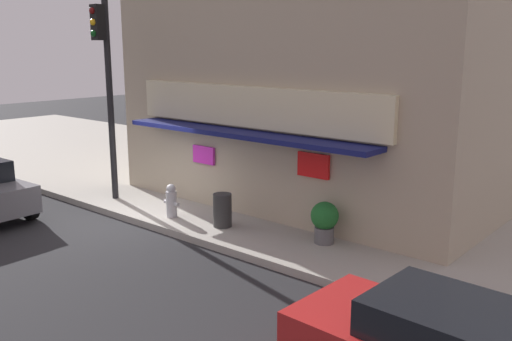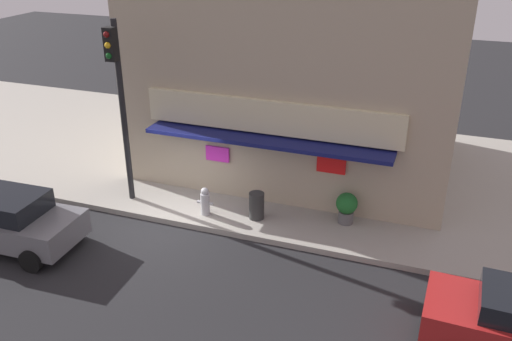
{
  "view_description": "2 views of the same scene",
  "coord_description": "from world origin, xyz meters",
  "px_view_note": "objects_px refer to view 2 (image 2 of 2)",
  "views": [
    {
      "loc": [
        11.69,
        -8.48,
        4.56
      ],
      "look_at": [
        2.31,
        2.47,
        1.33
      ],
      "focal_mm": 39.14,
      "sensor_mm": 36.0,
      "label": 1
    },
    {
      "loc": [
        7.34,
        -12.46,
        8.38
      ],
      "look_at": [
        2.09,
        1.98,
        1.28
      ],
      "focal_mm": 38.16,
      "sensor_mm": 36.0,
      "label": 2
    }
  ],
  "objects_px": {
    "fire_hydrant": "(205,201)",
    "potted_plant_by_doorway": "(347,206)",
    "potted_plant_by_window": "(163,168)",
    "parked_car_grey": "(5,219)",
    "traffic_light": "(119,91)",
    "trash_can": "(257,206)"
  },
  "relations": [
    {
      "from": "fire_hydrant",
      "to": "potted_plant_by_doorway",
      "type": "relative_size",
      "value": 0.92
    },
    {
      "from": "potted_plant_by_doorway",
      "to": "potted_plant_by_window",
      "type": "xyz_separation_m",
      "value": [
        -6.54,
        0.8,
        -0.12
      ]
    },
    {
      "from": "parked_car_grey",
      "to": "fire_hydrant",
      "type": "bearing_deg",
      "value": 34.61
    },
    {
      "from": "potted_plant_by_doorway",
      "to": "parked_car_grey",
      "type": "relative_size",
      "value": 0.22
    },
    {
      "from": "potted_plant_by_window",
      "to": "parked_car_grey",
      "type": "height_order",
      "value": "parked_car_grey"
    },
    {
      "from": "fire_hydrant",
      "to": "parked_car_grey",
      "type": "height_order",
      "value": "parked_car_grey"
    },
    {
      "from": "traffic_light",
      "to": "potted_plant_by_doorway",
      "type": "relative_size",
      "value": 5.89
    },
    {
      "from": "traffic_light",
      "to": "potted_plant_by_window",
      "type": "xyz_separation_m",
      "value": [
        0.29,
        1.68,
        -3.19
      ]
    },
    {
      "from": "fire_hydrant",
      "to": "trash_can",
      "type": "relative_size",
      "value": 1.06
    },
    {
      "from": "fire_hydrant",
      "to": "potted_plant_by_window",
      "type": "relative_size",
      "value": 1.05
    },
    {
      "from": "traffic_light",
      "to": "trash_can",
      "type": "xyz_separation_m",
      "value": [
        4.24,
        0.24,
        -3.2
      ]
    },
    {
      "from": "trash_can",
      "to": "potted_plant_by_doorway",
      "type": "xyz_separation_m",
      "value": [
        2.58,
        0.64,
        0.13
      ]
    },
    {
      "from": "potted_plant_by_window",
      "to": "parked_car_grey",
      "type": "distance_m",
      "value": 5.42
    },
    {
      "from": "fire_hydrant",
      "to": "parked_car_grey",
      "type": "bearing_deg",
      "value": -145.39
    },
    {
      "from": "potted_plant_by_window",
      "to": "trash_can",
      "type": "bearing_deg",
      "value": -19.95
    },
    {
      "from": "traffic_light",
      "to": "potted_plant_by_doorway",
      "type": "xyz_separation_m",
      "value": [
        6.83,
        0.88,
        -3.07
      ]
    },
    {
      "from": "traffic_light",
      "to": "trash_can",
      "type": "height_order",
      "value": "traffic_light"
    },
    {
      "from": "traffic_light",
      "to": "parked_car_grey",
      "type": "xyz_separation_m",
      "value": [
        -1.95,
        -3.26,
        -2.98
      ]
    },
    {
      "from": "parked_car_grey",
      "to": "traffic_light",
      "type": "bearing_deg",
      "value": 59.13
    },
    {
      "from": "traffic_light",
      "to": "fire_hydrant",
      "type": "distance_m",
      "value": 4.17
    },
    {
      "from": "trash_can",
      "to": "parked_car_grey",
      "type": "bearing_deg",
      "value": -150.52
    },
    {
      "from": "fire_hydrant",
      "to": "trash_can",
      "type": "height_order",
      "value": "fire_hydrant"
    }
  ]
}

